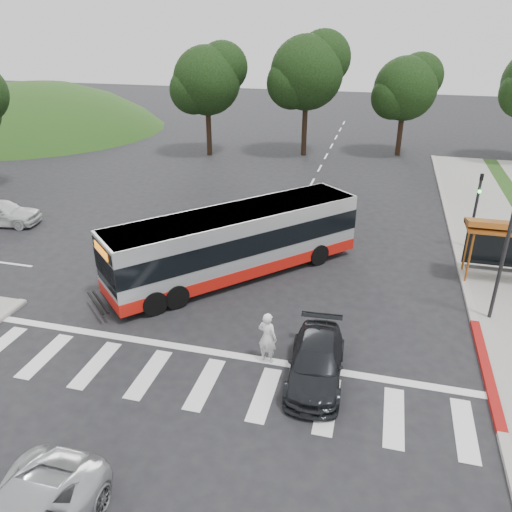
% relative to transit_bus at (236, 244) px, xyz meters
% --- Properties ---
extents(ground, '(140.00, 140.00, 0.00)m').
position_rel_transit_bus_xyz_m(ground, '(1.19, -2.71, -1.55)').
color(ground, black).
rests_on(ground, ground).
extents(sidewalk_east, '(4.00, 40.00, 0.12)m').
position_rel_transit_bus_xyz_m(sidewalk_east, '(12.19, 5.29, -1.49)').
color(sidewalk_east, gray).
rests_on(sidewalk_east, ground).
extents(curb_east, '(0.30, 40.00, 0.15)m').
position_rel_transit_bus_xyz_m(curb_east, '(10.19, 5.29, -1.48)').
color(curb_east, '#9E9991').
rests_on(curb_east, ground).
extents(curb_east_red, '(0.32, 6.00, 0.15)m').
position_rel_transit_bus_xyz_m(curb_east_red, '(10.19, -4.71, -1.48)').
color(curb_east_red, maroon).
rests_on(curb_east_red, ground).
extents(hillside_nw, '(44.00, 44.00, 10.00)m').
position_rel_transit_bus_xyz_m(hillside_nw, '(-30.81, 27.29, -1.55)').
color(hillside_nw, '#1E3D13').
rests_on(hillside_nw, ground).
extents(crosswalk_ladder, '(18.00, 2.60, 0.01)m').
position_rel_transit_bus_xyz_m(crosswalk_ladder, '(1.19, -7.71, -1.55)').
color(crosswalk_ladder, silver).
rests_on(crosswalk_ladder, ground).
extents(traffic_signal_ne_tall, '(0.18, 0.37, 6.50)m').
position_rel_transit_bus_xyz_m(traffic_signal_ne_tall, '(10.79, -1.21, 2.33)').
color(traffic_signal_ne_tall, black).
rests_on(traffic_signal_ne_tall, ground).
extents(traffic_signal_ne_short, '(0.18, 0.37, 4.00)m').
position_rel_transit_bus_xyz_m(traffic_signal_ne_short, '(10.79, 5.78, 0.93)').
color(traffic_signal_ne_short, black).
rests_on(traffic_signal_ne_short, ground).
extents(tree_north_a, '(6.60, 6.15, 10.17)m').
position_rel_transit_bus_xyz_m(tree_north_a, '(-0.73, 23.36, 5.37)').
color(tree_north_a, black).
rests_on(tree_north_a, ground).
extents(tree_north_b, '(5.72, 5.33, 8.43)m').
position_rel_transit_bus_xyz_m(tree_north_b, '(7.26, 25.35, 4.11)').
color(tree_north_b, black).
rests_on(tree_north_b, ground).
extents(tree_north_c, '(6.16, 5.74, 9.30)m').
position_rel_transit_bus_xyz_m(tree_north_c, '(-8.73, 21.36, 4.74)').
color(tree_north_c, black).
rests_on(tree_north_c, ground).
extents(transit_bus, '(10.07, 10.59, 3.10)m').
position_rel_transit_bus_xyz_m(transit_bus, '(0.00, 0.00, 0.00)').
color(transit_bus, '#A9ACAE').
rests_on(transit_bus, ground).
extents(pedestrian, '(0.80, 0.64, 1.92)m').
position_rel_transit_bus_xyz_m(pedestrian, '(2.87, -5.99, -0.59)').
color(pedestrian, white).
rests_on(pedestrian, ground).
extents(dark_sedan, '(1.99, 4.41, 1.25)m').
position_rel_transit_bus_xyz_m(dark_sedan, '(4.63, -6.47, -0.93)').
color(dark_sedan, black).
rests_on(dark_sedan, ground).
extents(west_car_white, '(4.60, 2.45, 1.49)m').
position_rel_transit_bus_xyz_m(west_car_white, '(-14.93, 2.60, -0.81)').
color(west_car_white, silver).
rests_on(west_car_white, ground).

